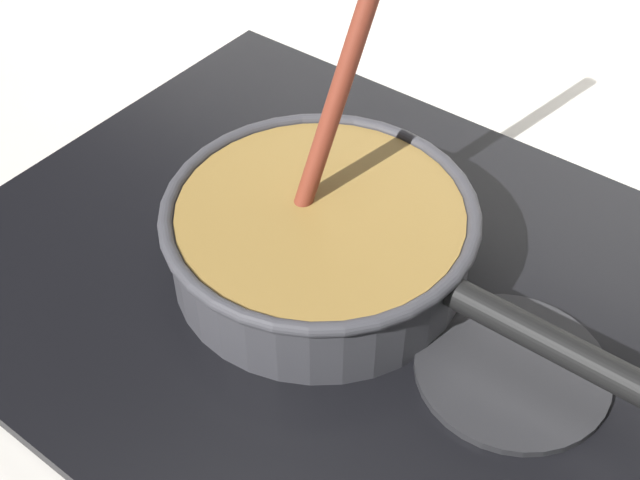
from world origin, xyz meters
The scene contains 4 objects.
hob_plate centered at (-0.01, 0.23, 0.01)m, with size 0.56×0.48×0.01m, color black.
burner_ring centered at (-0.01, 0.23, 0.02)m, with size 0.17×0.17×0.01m, color #592D0C.
spare_burner centered at (0.16, 0.23, 0.01)m, with size 0.14×0.14×0.01m, color #262628.
cooking_pan centered at (0.00, 0.23, 0.05)m, with size 0.38×0.24×0.26m.
Camera 1 is at (0.27, -0.13, 0.48)m, focal length 46.84 mm.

